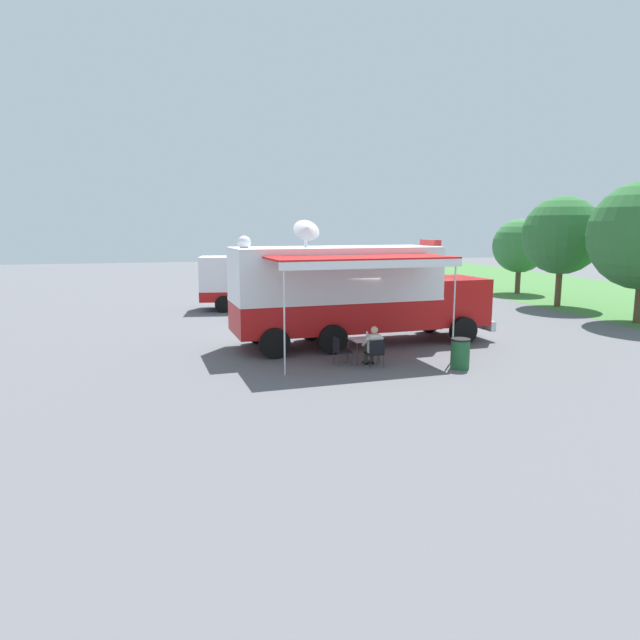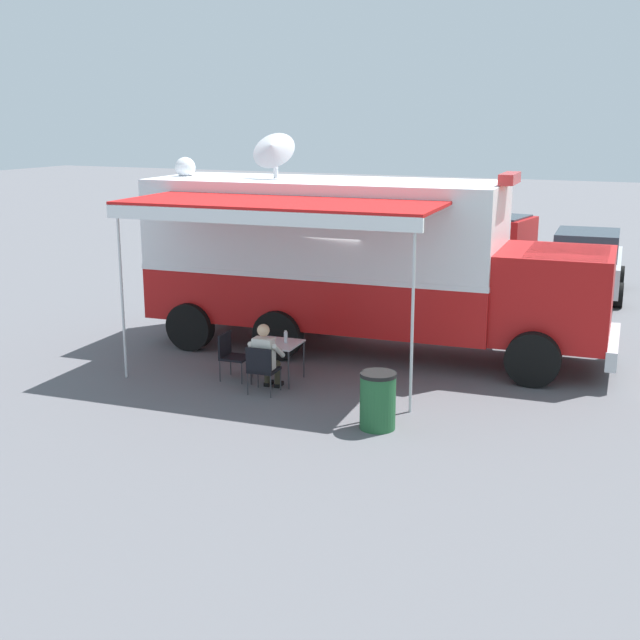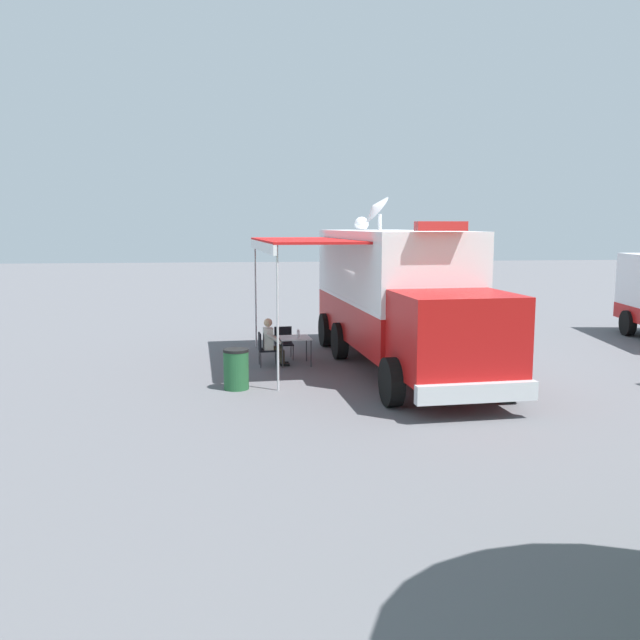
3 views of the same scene
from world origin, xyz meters
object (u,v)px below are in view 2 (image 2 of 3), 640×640
folding_table (278,346)px  water_bottle (286,337)px  command_truck (358,258)px  trash_bin (378,401)px  folding_chair_at_table (262,366)px  car_behind_truck (586,263)px  folding_chair_beside_table (231,352)px  seated_responder (266,356)px  support_truck (415,226)px

folding_table → water_bottle: 0.22m
command_truck → trash_bin: command_truck is taller
folding_chair_at_table → car_behind_truck: size_ratio=0.20×
folding_table → folding_chair_beside_table: 0.90m
command_truck → car_behind_truck: bearing=154.9°
folding_table → car_behind_truck: (-10.23, 4.13, 0.21)m
folding_chair_at_table → car_behind_truck: (-11.03, 4.04, 0.37)m
folding_chair_at_table → water_bottle: bearing=177.8°
water_bottle → trash_bin: water_bottle is taller
car_behind_truck → seated_responder: bearing=-20.5°
seated_responder → support_truck: support_truck is taller
folding_chair_at_table → command_truck: bearing=172.4°
folding_chair_beside_table → support_truck: support_truck is taller
trash_bin → support_truck: (-13.64, -3.88, 0.93)m
folding_chair_beside_table → seated_responder: bearing=68.5°
trash_bin → car_behind_truck: bearing=172.2°
folding_chair_at_table → folding_table: bearing=-173.2°
water_bottle → support_truck: support_truck is taller
support_truck → water_bottle: bearing=7.0°
folding_table → water_bottle: (-0.08, 0.13, 0.16)m
command_truck → support_truck: 9.75m
command_truck → folding_chair_beside_table: 3.47m
folding_table → car_behind_truck: car_behind_truck is taller
folding_table → seated_responder: 0.62m
command_truck → support_truck: (-9.55, -1.90, -0.56)m
folding_table → seated_responder: seated_responder is taller
folding_chair_at_table → seated_responder: bearing=-176.0°
command_truck → water_bottle: size_ratio=43.02×
water_bottle → folding_chair_beside_table: water_bottle is taller
folding_table → folding_chair_beside_table: size_ratio=0.98×
folding_table → seated_responder: (0.61, 0.08, -0.02)m
command_truck → support_truck: size_ratio=1.37×
folding_chair_beside_table → support_truck: 12.42m
folding_chair_beside_table → car_behind_truck: size_ratio=0.20×
car_behind_truck → trash_bin: bearing=-7.8°
command_truck → folding_chair_at_table: 3.70m
water_bottle → support_truck: size_ratio=0.03×
support_truck → car_behind_truck: 5.83m
command_truck → trash_bin: bearing=25.8°
folding_table → support_truck: bearing=-173.6°
support_truck → command_truck: bearing=11.3°
folding_chair_beside_table → trash_bin: trash_bin is taller
seated_responder → car_behind_truck: bearing=159.5°
folding_table → seated_responder: bearing=7.7°
command_truck → folding_table: 2.93m
folding_table → folding_chair_at_table: (0.80, 0.10, -0.16)m
folding_table → folding_chair_at_table: folding_chair_at_table is taller
folding_table → folding_chair_at_table: 0.82m
trash_bin → car_behind_truck: car_behind_truck is taller
folding_chair_beside_table → car_behind_truck: 11.60m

